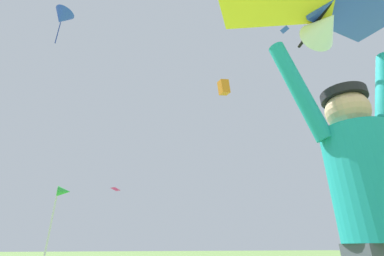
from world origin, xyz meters
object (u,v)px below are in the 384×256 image
kite_flyer_person (376,216)px  marker_flag (61,198)px  distant_kite_blue_mid_left (284,29)px  distant_kite_blue_low_right (62,17)px  distant_kite_magenta_high_left (116,189)px  distant_kite_orange_far_center (224,87)px  held_stunt_kite (326,5)px

kite_flyer_person → marker_flag: 6.56m
marker_flag → distant_kite_blue_mid_left: bearing=22.7°
distant_kite_blue_low_right → distant_kite_magenta_high_left: size_ratio=2.52×
distant_kite_blue_mid_left → distant_kite_magenta_high_left: (-10.30, 16.94, -10.03)m
distant_kite_blue_mid_left → marker_flag: (-13.00, -5.44, -14.62)m
distant_kite_orange_far_center → distant_kite_magenta_high_left: distant_kite_orange_far_center is taller
marker_flag → kite_flyer_person: bearing=-72.1°
distant_kite_blue_mid_left → distant_kite_blue_low_right: 15.95m
distant_kite_blue_mid_left → distant_kite_orange_far_center: size_ratio=0.52×
kite_flyer_person → distant_kite_orange_far_center: bearing=64.3°
kite_flyer_person → distant_kite_blue_mid_left: distant_kite_blue_mid_left is taller
marker_flag → held_stunt_kite: bearing=-72.3°
distant_kite_blue_mid_left → distant_kite_blue_low_right: (-15.60, 1.19, -3.12)m
distant_kite_blue_low_right → held_stunt_kite: bearing=-70.4°
distant_kite_blue_mid_left → distant_kite_blue_low_right: size_ratio=0.29×
held_stunt_kite → distant_kite_blue_mid_left: bearing=46.7°
distant_kite_blue_low_right → marker_flag: 13.52m
held_stunt_kite → marker_flag: 6.56m
distant_kite_blue_mid_left → marker_flag: bearing=-157.3°
held_stunt_kite → distant_kite_orange_far_center: 21.89m
held_stunt_kite → distant_kite_orange_far_center: size_ratio=1.11×
kite_flyer_person → held_stunt_kite: (-0.01, -0.06, 1.30)m
kite_flyer_person → marker_flag: (-2.00, 6.18, 0.92)m
marker_flag → distant_kite_orange_far_center: bearing=46.5°
held_stunt_kite → marker_flag: size_ratio=0.75×
distant_kite_orange_far_center → marker_flag: 18.78m
kite_flyer_person → marker_flag: marker_flag is taller
distant_kite_magenta_high_left → distant_kite_orange_far_center: bearing=-57.9°
kite_flyer_person → held_stunt_kite: 1.30m
distant_kite_orange_far_center → marker_flag: size_ratio=0.67×
distant_kite_blue_low_right → marker_flag: bearing=-68.6°
kite_flyer_person → held_stunt_kite: size_ratio=1.20×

